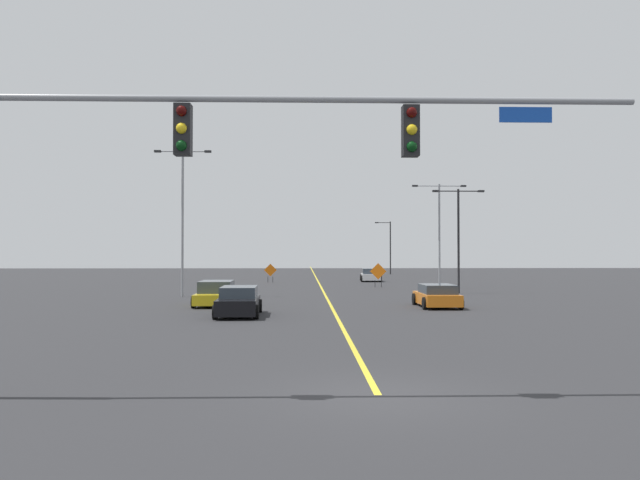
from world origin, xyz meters
name	(u,v)px	position (x,y,z in m)	size (l,w,h in m)	color
ground	(378,395)	(0.00, 0.00, 0.00)	(204.76, 204.76, 0.00)	#2D2D30
road_centre_stripe	(317,278)	(0.00, 56.88, 0.00)	(0.16, 113.76, 0.01)	yellow
traffic_signal_assembly	(192,152)	(-3.80, -0.01, 4.97)	(14.09, 0.44, 6.63)	gray
street_lamp_far_left	(389,245)	(9.98, 69.89, 3.96)	(2.13, 0.24, 7.05)	black
street_lamp_far_right	(458,231)	(9.59, 31.36, 4.48)	(3.72, 0.24, 7.46)	black
street_lamp_near_left	(439,226)	(9.71, 38.09, 5.11)	(4.47, 0.24, 8.56)	gray
street_lamp_near_right	(183,211)	(-9.47, 28.40, 5.67)	(3.74, 0.24, 9.74)	gray
construction_sign_left_lane	(378,272)	(4.79, 39.29, 1.26)	(1.35, 0.37, 2.02)	orange
construction_sign_median_far	(270,271)	(-4.71, 48.07, 1.12)	(1.24, 0.11, 1.82)	orange
car_white_passing	(371,275)	(5.33, 49.98, 0.61)	(2.23, 4.47, 1.30)	white
car_black_near	(239,302)	(-4.49, 16.11, 0.65)	(2.09, 4.48, 1.34)	black
car_orange_distant	(437,296)	(5.61, 20.26, 0.60)	(2.05, 4.17, 1.22)	orange
car_yellow_approaching	(216,294)	(-6.32, 21.74, 0.65)	(2.25, 4.64, 1.34)	gold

